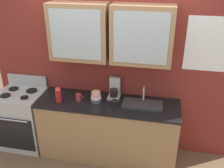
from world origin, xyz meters
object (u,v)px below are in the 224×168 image
Objects in this scene: vase at (58,95)px; coffee_maker at (114,90)px; stove_range at (23,119)px; bowl_stack at (96,97)px; cup_near_sink at (115,103)px; cup_near_bowls at (79,97)px; sink_faucet at (143,104)px.

vase is 0.79m from coffee_maker.
bowl_stack is (1.19, -0.00, 0.51)m from stove_range.
vase is 1.82× the size of cup_near_sink.
coffee_maker is (0.47, 0.22, 0.06)m from cup_near_bowls.
vase reaches higher than cup_near_bowls.
sink_faucet is at bearing 0.78° from stove_range.
bowl_stack is 1.25× the size of cup_near_sink.
stove_range is 1.98× the size of sink_faucet.
bowl_stack is at bearing -0.05° from stove_range.
bowl_stack is at bearing 11.88° from vase.
coffee_maker is (1.41, 0.20, 0.55)m from stove_range.
stove_range is 8.69× the size of cup_near_sink.
bowl_stack is 0.30m from coffee_maker.
vase is 0.28m from cup_near_bowls.
sink_faucet is at bearing 2.29° from bowl_stack.
sink_faucet is 1.17m from vase.
cup_near_sink is at bearing 3.30° from vase.
cup_near_sink is 1.12× the size of cup_near_bowls.
stove_range is at bearing 177.56° from cup_near_sink.
bowl_stack is 0.52m from vase.
coffee_maker reaches higher than sink_faucet.
cup_near_bowls is (-0.53, 0.04, 0.01)m from cup_near_sink.
bowl_stack is at bearing 167.56° from cup_near_sink.
sink_faucet is 1.88× the size of coffee_maker.
sink_faucet is (1.84, 0.02, 0.46)m from stove_range.
bowl_stack reaches higher than cup_near_sink.
vase is 0.78× the size of coffee_maker.
vase is at bearing -157.32° from coffee_maker.
coffee_maker reaches higher than stove_range.
coffee_maker reaches higher than bowl_stack.
cup_near_bowls reaches higher than cup_near_sink.
stove_range is 6.97× the size of bowl_stack.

